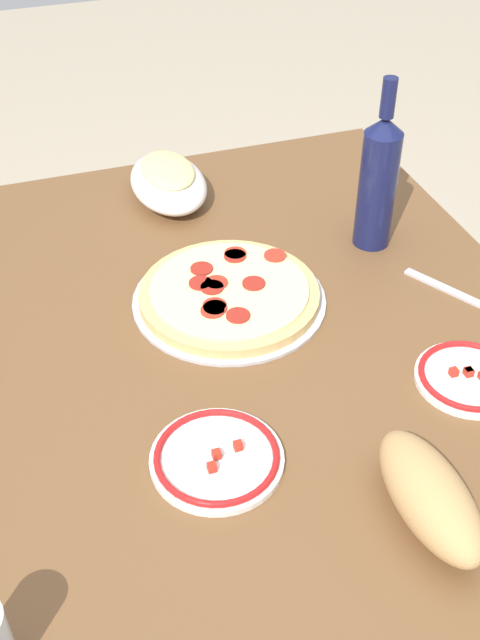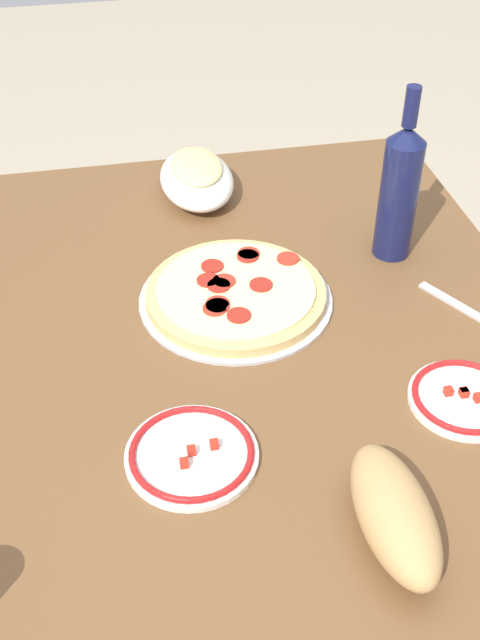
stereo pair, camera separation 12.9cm
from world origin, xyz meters
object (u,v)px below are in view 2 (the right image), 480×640
(side_plate_near, at_px, (192,454))
(bread_loaf, at_px, (394,514))
(pepperoni_pizza, at_px, (236,294))
(side_plate_far, at_px, (464,398))
(dining_table, at_px, (240,379))
(wine_bottle, at_px, (399,190))
(baked_pasta_dish, at_px, (199,177))

(side_plate_near, relative_size, bread_loaf, 0.86)
(pepperoni_pizza, relative_size, side_plate_far, 2.03)
(dining_table, bearing_deg, pepperoni_pizza, -6.43)
(side_plate_near, bearing_deg, pepperoni_pizza, -20.78)
(pepperoni_pizza, relative_size, bread_loaf, 1.54)
(wine_bottle, bearing_deg, dining_table, 118.71)
(side_plate_far, distance_m, bread_loaf, 0.28)
(side_plate_near, bearing_deg, side_plate_far, -86.02)
(dining_table, relative_size, bread_loaf, 5.72)
(bread_loaf, bearing_deg, side_plate_far, -42.79)
(side_plate_far, bearing_deg, bread_loaf, 137.21)
(pepperoni_pizza, xyz_separation_m, wine_bottle, (0.09, -0.32, 0.12))
(pepperoni_pizza, xyz_separation_m, side_plate_far, (-0.31, -0.29, -0.01))
(baked_pasta_dish, bearing_deg, side_plate_near, 170.17)
(pepperoni_pizza, distance_m, wine_bottle, 0.35)
(dining_table, xyz_separation_m, wine_bottle, (0.18, -0.33, 0.24))
(wine_bottle, xyz_separation_m, side_plate_far, (-0.40, 0.03, -0.13))
(pepperoni_pizza, distance_m, baked_pasta_dish, 0.37)
(side_plate_far, bearing_deg, dining_table, 53.64)
(wine_bottle, bearing_deg, baked_pasta_dish, 48.69)
(wine_bottle, distance_m, side_plate_far, 0.42)
(pepperoni_pizza, bearing_deg, bread_loaf, -168.69)
(dining_table, distance_m, wine_bottle, 0.44)
(dining_table, distance_m, pepperoni_pizza, 0.15)
(wine_bottle, height_order, bread_loaf, wine_bottle)
(baked_pasta_dish, xyz_separation_m, side_plate_far, (-0.68, -0.29, -0.03))
(pepperoni_pizza, xyz_separation_m, side_plate_near, (-0.34, 0.13, -0.01))
(wine_bottle, height_order, side_plate_far, wine_bottle)
(side_plate_far, height_order, bread_loaf, bread_loaf)
(wine_bottle, xyz_separation_m, bread_loaf, (-0.60, 0.21, -0.09))
(bread_loaf, bearing_deg, wine_bottle, -19.60)
(side_plate_near, bearing_deg, baked_pasta_dish, -9.83)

